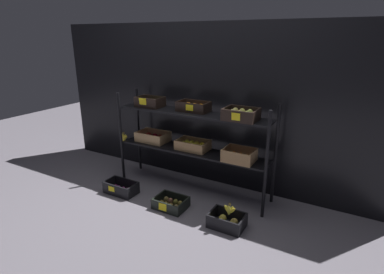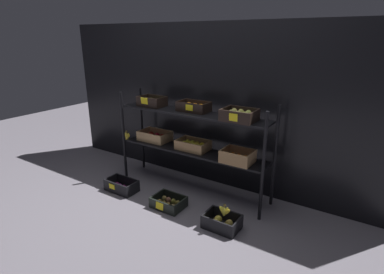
% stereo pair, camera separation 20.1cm
% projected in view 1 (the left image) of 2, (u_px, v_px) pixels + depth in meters
% --- Properties ---
extents(ground_plane, '(10.00, 10.00, 0.00)m').
position_uv_depth(ground_plane, '(192.00, 189.00, 3.53)').
color(ground_plane, slate).
extents(storefront_wall, '(4.15, 0.12, 1.83)m').
position_uv_depth(storefront_wall, '(207.00, 105.00, 3.54)').
color(storefront_wall, black).
rests_on(storefront_wall, ground_plane).
extents(display_rack, '(1.87, 0.36, 1.07)m').
position_uv_depth(display_rack, '(192.00, 131.00, 3.31)').
color(display_rack, black).
rests_on(display_rack, ground_plane).
extents(crate_ground_plum, '(0.36, 0.21, 0.13)m').
position_uv_depth(crate_ground_plum, '(121.00, 189.00, 3.42)').
color(crate_ground_plum, black).
rests_on(crate_ground_plum, ground_plane).
extents(crate_ground_kiwi, '(0.32, 0.26, 0.11)m').
position_uv_depth(crate_ground_kiwi, '(171.00, 204.00, 3.13)').
color(crate_ground_kiwi, black).
rests_on(crate_ground_kiwi, ground_plane).
extents(crate_ground_apple_gold, '(0.32, 0.23, 0.13)m').
position_uv_depth(crate_ground_apple_gold, '(227.00, 222.00, 2.81)').
color(crate_ground_apple_gold, black).
rests_on(crate_ground_apple_gold, ground_plane).
extents(banana_bunch_loose, '(0.13, 0.04, 0.12)m').
position_uv_depth(banana_bunch_loose, '(229.00, 210.00, 2.76)').
color(banana_bunch_loose, brown).
rests_on(banana_bunch_loose, crate_ground_apple_gold).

